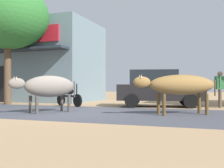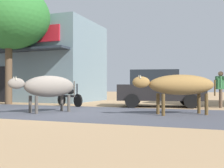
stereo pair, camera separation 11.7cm
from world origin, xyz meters
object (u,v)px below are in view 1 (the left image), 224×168
cow_near_brown (49,87)px  cow_far_dark (180,85)px  roadside_tree (8,17)px  pedestrian_by_shop (220,86)px  parked_motorcycle (69,96)px  parked_hatchback_car (158,88)px

cow_near_brown → cow_far_dark: 4.51m
roadside_tree → pedestrian_by_shop: (10.25, 1.33, -3.61)m
cow_near_brown → cow_far_dark: (4.44, 0.81, 0.05)m
roadside_tree → parked_motorcycle: size_ratio=3.60×
parked_motorcycle → cow_far_dark: 5.72m
roadside_tree → cow_near_brown: (4.56, -3.21, -3.62)m
cow_far_dark → pedestrian_by_shop: (1.25, 3.73, -0.03)m
cow_far_dark → roadside_tree: bearing=165.0°
roadside_tree → parked_hatchback_car: 8.52m
roadside_tree → cow_far_dark: 9.97m
parked_hatchback_car → cow_far_dark: parked_hatchback_car is taller
cow_near_brown → pedestrian_by_shop: bearing=38.6°
parked_hatchback_car → roadside_tree: bearing=-173.3°
roadside_tree → pedestrian_by_shop: bearing=7.4°
roadside_tree → cow_near_brown: bearing=-35.2°
parked_hatchback_car → parked_motorcycle: parked_hatchback_car is taller
roadside_tree → parked_hatchback_car: (7.63, 0.90, -3.68)m
cow_near_brown → pedestrian_by_shop: pedestrian_by_shop is taller
pedestrian_by_shop → cow_far_dark: bearing=-108.5°
cow_near_brown → cow_far_dark: size_ratio=0.91×
parked_hatchback_car → pedestrian_by_shop: size_ratio=2.58×
cow_far_dark → pedestrian_by_shop: bearing=71.5°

